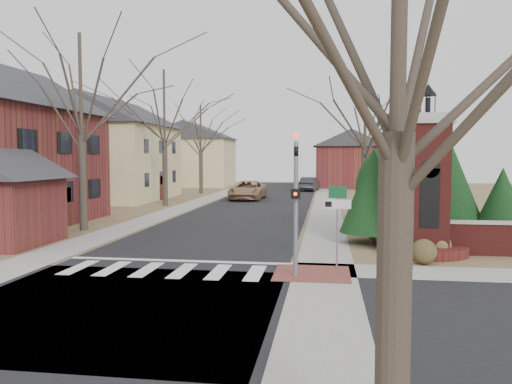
% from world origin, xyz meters
% --- Properties ---
extents(ground, '(120.00, 120.00, 0.00)m').
position_xyz_m(ground, '(0.00, 0.00, 0.00)').
color(ground, brown).
rests_on(ground, ground).
extents(main_street, '(8.00, 70.00, 0.01)m').
position_xyz_m(main_street, '(0.00, 22.00, 0.01)').
color(main_street, black).
rests_on(main_street, ground).
extents(cross_street, '(120.00, 8.00, 0.01)m').
position_xyz_m(cross_street, '(0.00, -3.00, 0.01)').
color(cross_street, black).
rests_on(cross_street, ground).
extents(crosswalk_zone, '(8.00, 2.20, 0.02)m').
position_xyz_m(crosswalk_zone, '(0.00, 0.80, 0.01)').
color(crosswalk_zone, silver).
rests_on(crosswalk_zone, ground).
extents(stop_bar, '(8.00, 0.35, 0.02)m').
position_xyz_m(stop_bar, '(0.00, 2.30, 0.01)').
color(stop_bar, silver).
rests_on(stop_bar, ground).
extents(sidewalk_right_main, '(2.00, 60.00, 0.02)m').
position_xyz_m(sidewalk_right_main, '(5.20, 22.00, 0.01)').
color(sidewalk_right_main, gray).
rests_on(sidewalk_right_main, ground).
extents(sidewalk_left, '(2.00, 60.00, 0.02)m').
position_xyz_m(sidewalk_left, '(-5.20, 22.00, 0.01)').
color(sidewalk_left, gray).
rests_on(sidewalk_left, ground).
extents(curb_apron, '(2.40, 2.40, 0.02)m').
position_xyz_m(curb_apron, '(4.80, 1.00, 0.01)').
color(curb_apron, brown).
rests_on(curb_apron, ground).
extents(traffic_signal_pole, '(0.28, 0.41, 4.50)m').
position_xyz_m(traffic_signal_pole, '(4.30, 0.57, 2.59)').
color(traffic_signal_pole, slate).
rests_on(traffic_signal_pole, ground).
extents(sign_post, '(0.90, 0.07, 2.75)m').
position_xyz_m(sign_post, '(5.59, 1.99, 1.95)').
color(sign_post, slate).
rests_on(sign_post, ground).
extents(brick_gate_monument, '(3.20, 3.20, 6.47)m').
position_xyz_m(brick_gate_monument, '(9.00, 4.99, 2.17)').
color(brick_gate_monument, maroon).
rests_on(brick_gate_monument, ground).
extents(house_stucco_left, '(9.80, 12.80, 9.28)m').
position_xyz_m(house_stucco_left, '(-13.50, 27.00, 4.59)').
color(house_stucco_left, beige).
rests_on(house_stucco_left, ground).
extents(house_distant_left, '(10.80, 8.80, 8.53)m').
position_xyz_m(house_distant_left, '(-12.01, 48.00, 4.25)').
color(house_distant_left, beige).
rests_on(house_distant_left, ground).
extents(house_distant_right, '(8.80, 8.80, 7.30)m').
position_xyz_m(house_distant_right, '(7.99, 47.99, 3.65)').
color(house_distant_right, maroon).
rests_on(house_distant_right, ground).
extents(evergreen_near, '(2.80, 2.80, 4.10)m').
position_xyz_m(evergreen_near, '(7.20, 7.00, 2.30)').
color(evergreen_near, '#473D33').
rests_on(evergreen_near, ground).
extents(evergreen_mid, '(3.40, 3.40, 4.70)m').
position_xyz_m(evergreen_mid, '(10.50, 8.20, 2.60)').
color(evergreen_mid, '#473D33').
rests_on(evergreen_mid, ground).
extents(evergreen_far, '(2.40, 2.40, 3.30)m').
position_xyz_m(evergreen_far, '(12.50, 7.20, 1.90)').
color(evergreen_far, '#473D33').
rests_on(evergreen_far, ground).
extents(evergreen_mass, '(4.80, 4.80, 4.80)m').
position_xyz_m(evergreen_mass, '(9.00, 9.50, 2.40)').
color(evergreen_mass, black).
rests_on(evergreen_mass, ground).
extents(bare_tree_0, '(8.05, 8.05, 11.15)m').
position_xyz_m(bare_tree_0, '(-7.00, 9.00, 7.70)').
color(bare_tree_0, '#473D33').
rests_on(bare_tree_0, ground).
extents(bare_tree_1, '(8.40, 8.40, 11.64)m').
position_xyz_m(bare_tree_1, '(-7.00, 22.00, 8.03)').
color(bare_tree_1, '#473D33').
rests_on(bare_tree_1, ground).
extents(bare_tree_2, '(7.35, 7.35, 10.19)m').
position_xyz_m(bare_tree_2, '(-7.50, 35.00, 7.03)').
color(bare_tree_2, '#473D33').
rests_on(bare_tree_2, ground).
extents(bare_tree_3, '(7.00, 7.00, 9.70)m').
position_xyz_m(bare_tree_3, '(7.50, 16.00, 6.69)').
color(bare_tree_3, '#473D33').
rests_on(bare_tree_3, ground).
extents(pickup_truck, '(2.84, 5.96, 1.64)m').
position_xyz_m(pickup_truck, '(-1.60, 28.40, 0.82)').
color(pickup_truck, '#9E7856').
rests_on(pickup_truck, ground).
extents(distant_car, '(2.25, 4.80, 1.52)m').
position_xyz_m(distant_car, '(3.40, 40.64, 0.76)').
color(distant_car, '#313338').
rests_on(distant_car, ground).
extents(dry_shrub_left, '(0.88, 0.88, 0.88)m').
position_xyz_m(dry_shrub_left, '(8.60, 3.00, 0.44)').
color(dry_shrub_left, '#4E4124').
rests_on(dry_shrub_left, ground).
extents(dry_shrub_right, '(0.83, 0.83, 0.83)m').
position_xyz_m(dry_shrub_right, '(9.48, 4.60, 0.42)').
color(dry_shrub_right, brown).
rests_on(dry_shrub_right, ground).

